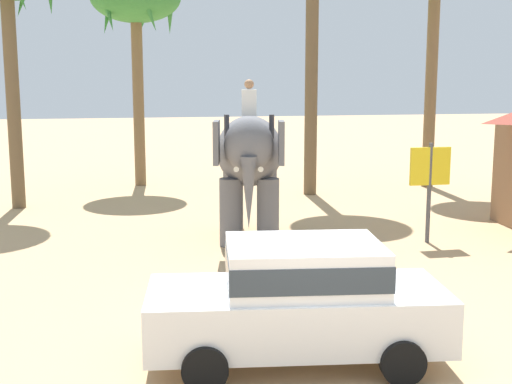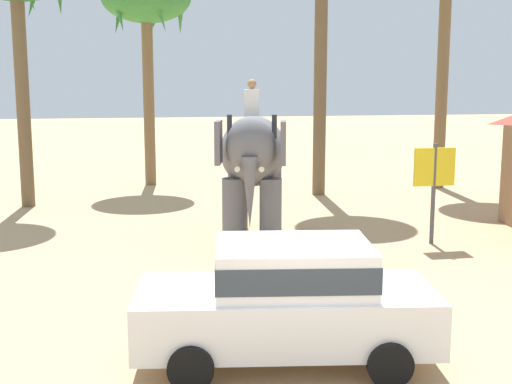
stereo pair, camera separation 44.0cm
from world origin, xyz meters
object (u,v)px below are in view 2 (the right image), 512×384
(elephant_with_mahout, at_px, (253,158))
(palm_tree_near_hut, at_px, (146,3))
(car_sedan_foreground, at_px, (288,298))
(signboard_yellow, at_px, (434,174))

(elephant_with_mahout, height_order, palm_tree_near_hut, palm_tree_near_hut)
(car_sedan_foreground, bearing_deg, elephant_with_mahout, 84.26)
(elephant_with_mahout, relative_size, signboard_yellow, 1.67)
(palm_tree_near_hut, bearing_deg, car_sedan_foreground, -84.59)
(elephant_with_mahout, xyz_separation_m, signboard_yellow, (4.12, -1.23, -0.30))
(car_sedan_foreground, distance_m, signboard_yellow, 7.87)
(palm_tree_near_hut, xyz_separation_m, signboard_yellow, (6.43, -10.37, -4.84))
(elephant_with_mahout, distance_m, signboard_yellow, 4.31)
(elephant_with_mahout, height_order, signboard_yellow, elephant_with_mahout)
(car_sedan_foreground, height_order, palm_tree_near_hut, palm_tree_near_hut)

